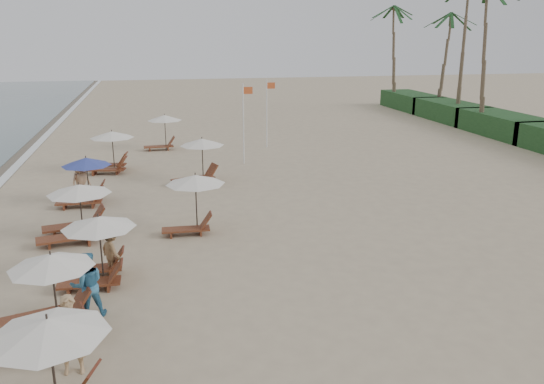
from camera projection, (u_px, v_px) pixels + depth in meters
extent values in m
plane|color=tan|center=(286.00, 297.00, 15.82)|extent=(160.00, 160.00, 0.00)
cube|color=#193D1C|center=(503.00, 125.00, 40.79)|extent=(3.20, 8.00, 1.60)
cube|color=#193D1C|center=(450.00, 111.00, 47.83)|extent=(3.20, 8.00, 1.60)
cube|color=#193D1C|center=(411.00, 101.00, 54.87)|extent=(3.20, 8.00, 1.60)
cylinder|color=brown|center=(489.00, 62.00, 40.48)|extent=(0.36, 0.36, 10.60)
cylinder|color=brown|center=(463.00, 54.00, 45.44)|extent=(0.36, 0.36, 11.40)
cylinder|color=brown|center=(440.00, 65.00, 50.84)|extent=(0.36, 0.36, 9.00)
cylinder|color=brown|center=(398.00, 58.00, 55.23)|extent=(0.36, 0.36, 9.80)
cylinder|color=black|center=(54.00, 377.00, 10.27)|extent=(0.05, 0.05, 2.28)
cone|color=white|center=(48.00, 327.00, 9.98)|extent=(2.24, 2.24, 0.35)
cylinder|color=black|center=(55.00, 297.00, 13.56)|extent=(0.05, 0.05, 2.11)
cone|color=white|center=(51.00, 261.00, 13.30)|extent=(2.06, 2.06, 0.35)
cylinder|color=black|center=(101.00, 251.00, 16.55)|extent=(0.05, 0.05, 2.03)
cone|color=white|center=(99.00, 222.00, 16.30)|extent=(2.20, 2.20, 0.35)
cylinder|color=black|center=(81.00, 213.00, 20.16)|extent=(0.05, 0.05, 1.98)
cone|color=white|center=(79.00, 189.00, 19.91)|extent=(2.30, 2.30, 0.35)
cylinder|color=black|center=(88.00, 182.00, 24.30)|extent=(0.05, 0.05, 2.02)
cone|color=#334097|center=(86.00, 162.00, 24.05)|extent=(2.14, 2.14, 0.35)
cylinder|color=black|center=(113.00, 152.00, 30.01)|extent=(0.05, 0.05, 2.15)
cone|color=white|center=(112.00, 135.00, 29.74)|extent=(2.36, 2.36, 0.35)
cylinder|color=black|center=(196.00, 204.00, 20.86)|extent=(0.05, 0.05, 2.15)
cone|color=white|center=(195.00, 179.00, 20.59)|extent=(2.24, 2.24, 0.35)
cylinder|color=black|center=(203.00, 161.00, 27.96)|extent=(0.05, 0.05, 2.15)
cone|color=white|center=(202.00, 142.00, 27.69)|extent=(2.24, 2.24, 0.35)
cylinder|color=black|center=(165.00, 133.00, 35.93)|extent=(0.05, 0.05, 2.15)
cone|color=white|center=(165.00, 118.00, 35.66)|extent=(2.24, 2.24, 0.35)
imported|color=#A28058|center=(71.00, 335.00, 12.08)|extent=(0.69, 0.45, 1.88)
imported|color=teal|center=(87.00, 285.00, 14.55)|extent=(1.01, 0.86, 1.82)
imported|color=olive|center=(112.00, 251.00, 17.14)|extent=(1.05, 1.15, 1.55)
imported|color=tan|center=(81.00, 182.00, 24.49)|extent=(1.10, 1.07, 1.91)
cylinder|color=silver|center=(243.00, 124.00, 31.46)|extent=(0.08, 0.08, 4.62)
cube|color=#C04F24|center=(248.00, 90.00, 30.99)|extent=(0.55, 0.02, 0.40)
cylinder|color=silver|center=(267.00, 114.00, 36.10)|extent=(0.08, 0.08, 4.46)
cube|color=#C04F24|center=(271.00, 86.00, 35.65)|extent=(0.55, 0.02, 0.40)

